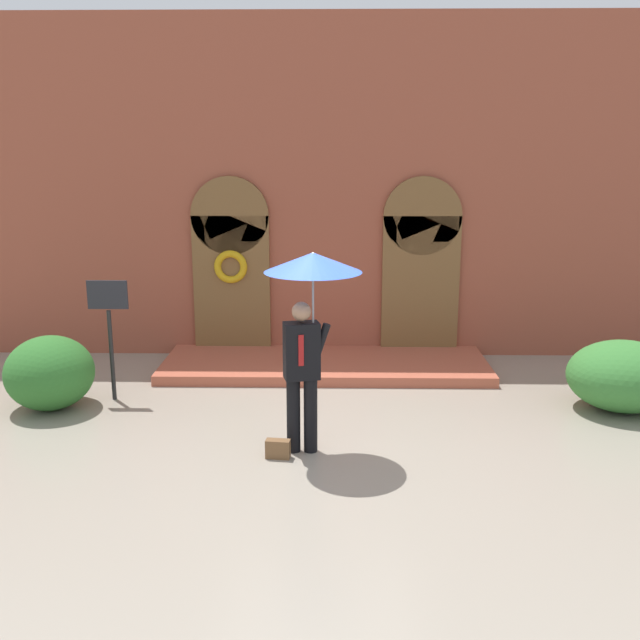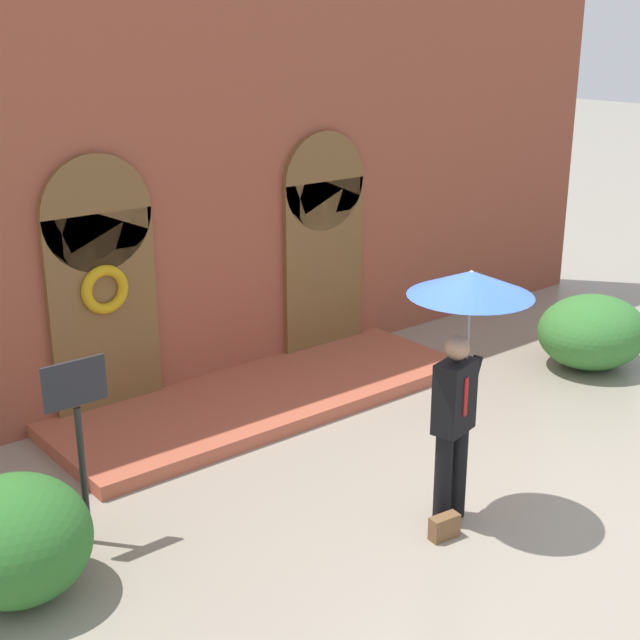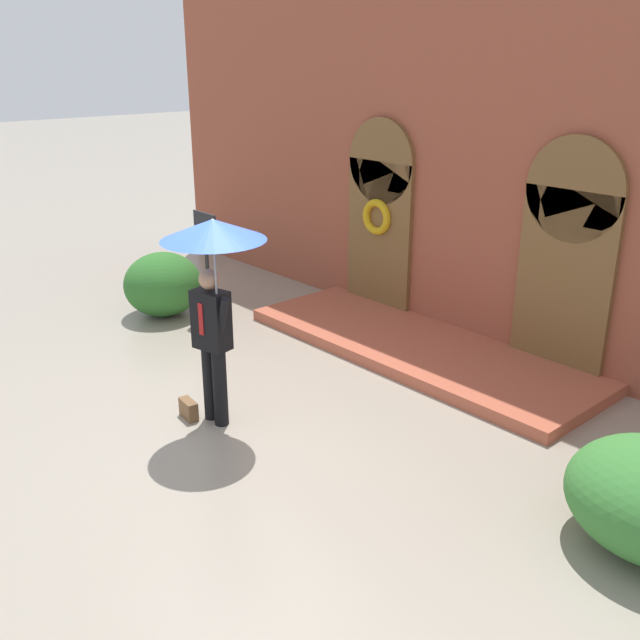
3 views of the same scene
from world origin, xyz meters
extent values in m
plane|color=gray|center=(0.00, 0.00, 0.00)|extent=(80.00, 80.00, 0.00)
cube|color=brown|center=(0.00, 4.20, 2.80)|extent=(14.00, 0.50, 5.60)
cube|color=brown|center=(-1.60, 3.91, 1.20)|extent=(1.30, 0.08, 2.40)
cylinder|color=brown|center=(-1.60, 3.91, 2.40)|extent=(1.30, 0.08, 1.30)
cube|color=brown|center=(1.60, 3.91, 1.20)|extent=(1.30, 0.08, 2.40)
cylinder|color=brown|center=(1.60, 3.91, 2.40)|extent=(1.30, 0.08, 1.30)
torus|color=#C69314|center=(-1.60, 3.84, 1.55)|extent=(0.56, 0.12, 0.56)
cube|color=#AA523A|center=(0.00, 3.05, 0.08)|extent=(5.20, 1.80, 0.16)
cylinder|color=black|center=(-0.33, -0.15, 0.45)|extent=(0.16, 0.16, 0.90)
cylinder|color=black|center=(-0.13, -0.15, 0.45)|extent=(0.16, 0.16, 0.90)
cube|color=black|center=(-0.23, -0.15, 1.23)|extent=(0.44, 0.33, 0.66)
cube|color=#A51919|center=(-0.23, -0.28, 1.27)|extent=(0.06, 0.02, 0.36)
sphere|color=#A87A5B|center=(-0.23, -0.15, 1.69)|extent=(0.22, 0.22, 0.22)
cylinder|color=black|center=(-0.01, -0.15, 1.33)|extent=(0.22, 0.09, 0.46)
cylinder|color=gray|center=(-0.10, -0.15, 1.65)|extent=(0.02, 0.02, 0.98)
cone|color=#284CB7|center=(-0.10, -0.15, 2.25)|extent=(1.10, 1.10, 0.22)
cone|color=white|center=(-0.10, -0.15, 2.27)|extent=(0.61, 0.61, 0.20)
cube|color=brown|center=(-0.50, -0.35, 0.11)|extent=(0.29, 0.15, 0.22)
cylinder|color=black|center=(-2.99, 1.60, 0.65)|extent=(0.06, 0.06, 1.30)
cube|color=#232328|center=(-2.99, 1.60, 1.52)|extent=(0.56, 0.03, 0.40)
ellipsoid|color=#2D6B28|center=(-3.74, 1.23, 0.51)|extent=(1.19, 1.22, 1.01)
ellipsoid|color=#387A33|center=(4.07, 1.32, 0.48)|extent=(1.52, 1.36, 0.96)
camera|label=1|loc=(0.12, -7.96, 3.46)|focal=40.00mm
camera|label=2|loc=(-5.73, -5.00, 4.39)|focal=50.00mm
camera|label=3|loc=(5.92, -4.08, 3.94)|focal=40.00mm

